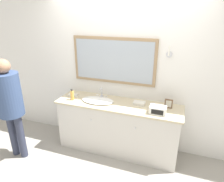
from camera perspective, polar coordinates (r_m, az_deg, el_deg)
The scene contains 11 objects.
ground_plane at distance 3.37m, azimuth -0.19°, elevation -19.24°, with size 14.00×14.00×0.00m, color #9E998E.
wall_back at distance 3.28m, azimuth 3.39°, elevation 5.27°, with size 8.00×0.18×2.55m.
vanity_counter at distance 3.35m, azimuth 1.66°, elevation -10.26°, with size 1.99×0.57×0.86m.
sink_basin at distance 3.23m, azimuth -4.08°, elevation -2.61°, with size 0.53×0.36×0.18m.
soap_bottle at distance 3.32m, azimuth -11.30°, elevation -1.22°, with size 0.06×0.06×0.19m.
appliance_box at distance 2.91m, azimuth 12.97°, elevation -5.28°, with size 0.23×0.16×0.11m.
picture_frame at distance 3.09m, azimuth 15.85°, elevation -3.52°, with size 0.12×0.01×0.14m.
hand_towel_near_sink at distance 3.13m, azimuth 7.79°, elevation -3.47°, with size 0.18×0.12×0.05m.
hand_towel_far_corner at distance 3.48m, azimuth -11.09°, elevation -1.16°, with size 0.15×0.10×0.03m.
metal_tray at distance 2.98m, azimuth 4.13°, elevation -5.12°, with size 0.16×0.11×0.01m.
person at distance 3.32m, azimuth -27.24°, elevation -2.21°, with size 0.37×0.37×1.61m.
Camera 1 is at (0.85, -2.39, 2.21)m, focal length 32.00 mm.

